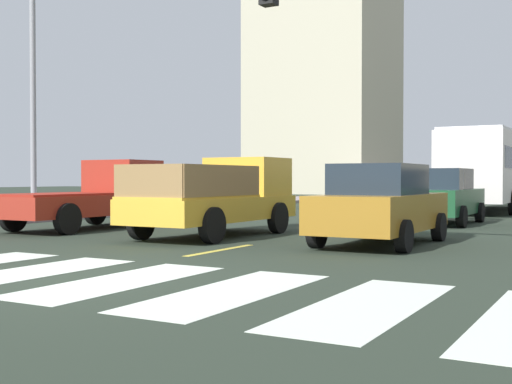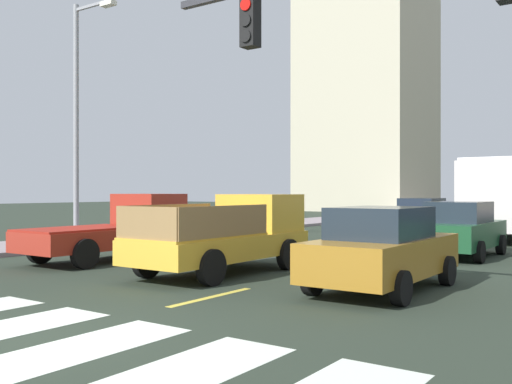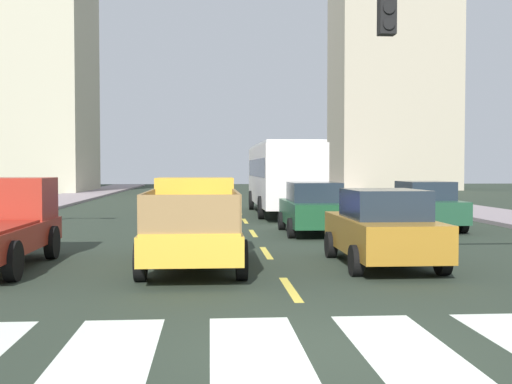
# 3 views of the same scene
# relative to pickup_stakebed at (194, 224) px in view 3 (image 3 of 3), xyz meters

# --- Properties ---
(ground_plane) EXTENTS (160.00, 160.00, 0.00)m
(ground_plane) POSITION_rel_pickup_stakebed_xyz_m (1.81, -7.00, -0.94)
(ground_plane) COLOR #283227
(crosswalk_stripe_3) EXTENTS (1.13, 3.58, 0.01)m
(crosswalk_stripe_3) POSITION_rel_pickup_stakebed_xyz_m (-0.87, -7.00, -0.93)
(crosswalk_stripe_3) COLOR silver
(crosswalk_stripe_3) RESTS_ON ground
(crosswalk_stripe_4) EXTENTS (1.13, 3.58, 0.01)m
(crosswalk_stripe_4) POSITION_rel_pickup_stakebed_xyz_m (0.92, -7.00, -0.93)
(crosswalk_stripe_4) COLOR silver
(crosswalk_stripe_4) RESTS_ON ground
(crosswalk_stripe_5) EXTENTS (1.13, 3.58, 0.01)m
(crosswalk_stripe_5) POSITION_rel_pickup_stakebed_xyz_m (2.71, -7.00, -0.93)
(crosswalk_stripe_5) COLOR silver
(crosswalk_stripe_5) RESTS_ON ground
(lane_dash_0) EXTENTS (0.16, 2.40, 0.01)m
(lane_dash_0) POSITION_rel_pickup_stakebed_xyz_m (1.81, -3.00, -0.93)
(lane_dash_0) COLOR gold
(lane_dash_0) RESTS_ON ground
(lane_dash_1) EXTENTS (0.16, 2.40, 0.01)m
(lane_dash_1) POSITION_rel_pickup_stakebed_xyz_m (1.81, 2.00, -0.93)
(lane_dash_1) COLOR gold
(lane_dash_1) RESTS_ON ground
(lane_dash_2) EXTENTS (0.16, 2.40, 0.01)m
(lane_dash_2) POSITION_rel_pickup_stakebed_xyz_m (1.81, 7.00, -0.93)
(lane_dash_2) COLOR gold
(lane_dash_2) RESTS_ON ground
(lane_dash_3) EXTENTS (0.16, 2.40, 0.01)m
(lane_dash_3) POSITION_rel_pickup_stakebed_xyz_m (1.81, 12.00, -0.93)
(lane_dash_3) COLOR gold
(lane_dash_3) RESTS_ON ground
(lane_dash_4) EXTENTS (0.16, 2.40, 0.01)m
(lane_dash_4) POSITION_rel_pickup_stakebed_xyz_m (1.81, 17.00, -0.93)
(lane_dash_4) COLOR gold
(lane_dash_4) RESTS_ON ground
(lane_dash_5) EXTENTS (0.16, 2.40, 0.01)m
(lane_dash_5) POSITION_rel_pickup_stakebed_xyz_m (1.81, 22.00, -0.93)
(lane_dash_5) COLOR gold
(lane_dash_5) RESTS_ON ground
(lane_dash_6) EXTENTS (0.16, 2.40, 0.01)m
(lane_dash_6) POSITION_rel_pickup_stakebed_xyz_m (1.81, 27.00, -0.93)
(lane_dash_6) COLOR gold
(lane_dash_6) RESTS_ON ground
(lane_dash_7) EXTENTS (0.16, 2.40, 0.01)m
(lane_dash_7) POSITION_rel_pickup_stakebed_xyz_m (1.81, 32.00, -0.93)
(lane_dash_7) COLOR gold
(lane_dash_7) RESTS_ON ground
(pickup_stakebed) EXTENTS (2.18, 5.20, 1.96)m
(pickup_stakebed) POSITION_rel_pickup_stakebed_xyz_m (0.00, 0.00, 0.00)
(pickup_stakebed) COLOR gold
(pickup_stakebed) RESTS_ON ground
(city_bus) EXTENTS (2.72, 10.80, 3.32)m
(city_bus) POSITION_rel_pickup_stakebed_xyz_m (3.79, 15.88, 1.02)
(city_bus) COLOR silver
(city_bus) RESTS_ON ground
(sedan_near_right) EXTENTS (2.02, 4.40, 1.72)m
(sedan_near_right) POSITION_rel_pickup_stakebed_xyz_m (7.97, 7.91, -0.08)
(sedan_near_right) COLOR #1E4730
(sedan_near_right) RESTS_ON ground
(sedan_far) EXTENTS (2.02, 4.40, 1.72)m
(sedan_far) POSITION_rel_pickup_stakebed_xyz_m (4.22, -0.39, -0.08)
(sedan_far) COLOR #9A691F
(sedan_far) RESTS_ON ground
(sedan_near_left) EXTENTS (2.02, 4.40, 1.72)m
(sedan_near_left) POSITION_rel_pickup_stakebed_xyz_m (3.81, 6.72, -0.08)
(sedan_near_left) COLOR #1A4A2A
(sedan_near_left) RESTS_ON ground
(sedan_mid) EXTENTS (2.02, 4.40, 1.72)m
(sedan_mid) POSITION_rel_pickup_stakebed_xyz_m (-0.08, 14.60, -0.08)
(sedan_mid) COLOR navy
(sedan_mid) RESTS_ON ground
(tower_tall_centre) EXTENTS (11.78, 8.99, 28.81)m
(tower_tall_centre) POSITION_rel_pickup_stakebed_xyz_m (19.06, 50.76, 13.47)
(tower_tall_centre) COLOR #ABA088
(tower_tall_centre) RESTS_ON ground
(block_mid_left) EXTENTS (11.73, 11.98, 29.80)m
(block_mid_left) POSITION_rel_pickup_stakebed_xyz_m (-16.36, 44.78, 13.96)
(block_mid_left) COLOR #B6B094
(block_mid_left) RESTS_ON ground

